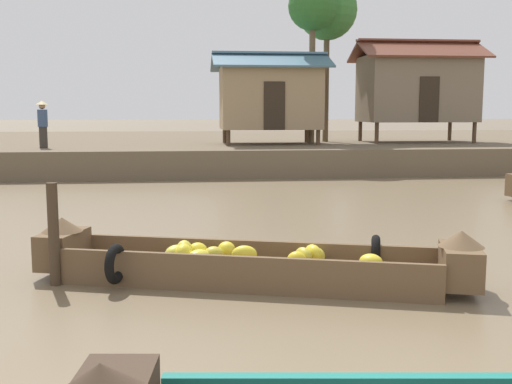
{
  "coord_description": "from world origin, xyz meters",
  "views": [
    {
      "loc": [
        -1.47,
        -3.43,
        2.28
      ],
      "look_at": [
        -0.31,
        7.16,
        0.87
      ],
      "focal_mm": 43.45,
      "sensor_mm": 36.0,
      "label": 1
    }
  ],
  "objects": [
    {
      "name": "ground_plane",
      "position": [
        0.0,
        10.0,
        0.0
      ],
      "size": [
        300.0,
        300.0,
        0.0
      ],
      "primitive_type": "plane",
      "color": "#726047"
    },
    {
      "name": "stilt_house_mid_left",
      "position": [
        8.03,
        21.79,
        3.23
      ],
      "size": [
        5.17,
        3.28,
        4.22
      ],
      "color": "#4C3826",
      "rests_on": "riverbank_strip"
    },
    {
      "name": "vendor_person",
      "position": [
        -6.54,
        19.09,
        1.89
      ],
      "size": [
        0.44,
        0.44,
        1.66
      ],
      "color": "#332D28",
      "rests_on": "riverbank_strip"
    },
    {
      "name": "riverbank_strip",
      "position": [
        0.0,
        26.92,
        0.48
      ],
      "size": [
        160.0,
        20.0,
        0.97
      ],
      "primitive_type": "cube",
      "color": "brown",
      "rests_on": "ground"
    },
    {
      "name": "mooring_post",
      "position": [
        -3.23,
        4.72,
        0.68
      ],
      "size": [
        0.14,
        0.14,
        1.36
      ],
      "primitive_type": "cylinder",
      "color": "#423323",
      "rests_on": "ground"
    },
    {
      "name": "palm_tree_near",
      "position": [
        4.37,
        22.61,
        6.39
      ],
      "size": [
        2.5,
        2.5,
        6.73
      ],
      "color": "brown",
      "rests_on": "riverbank_strip"
    },
    {
      "name": "stilt_house_left",
      "position": [
        1.76,
        21.04,
        2.84
      ],
      "size": [
        4.54,
        3.22,
        3.6
      ],
      "color": "#4C3826",
      "rests_on": "riverbank_strip"
    },
    {
      "name": "palm_tree_mid",
      "position": [
        3.5,
        21.32,
        6.28
      ],
      "size": [
        1.96,
        1.96,
        6.4
      ],
      "color": "brown",
      "rests_on": "riverbank_strip"
    },
    {
      "name": "banana_boat",
      "position": [
        -0.69,
        4.52,
        0.27
      ],
      "size": [
        5.81,
        2.49,
        0.81
      ],
      "color": "brown",
      "rests_on": "ground"
    }
  ]
}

